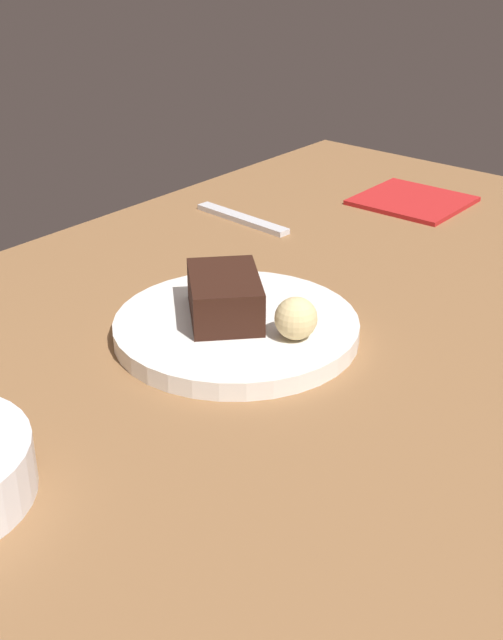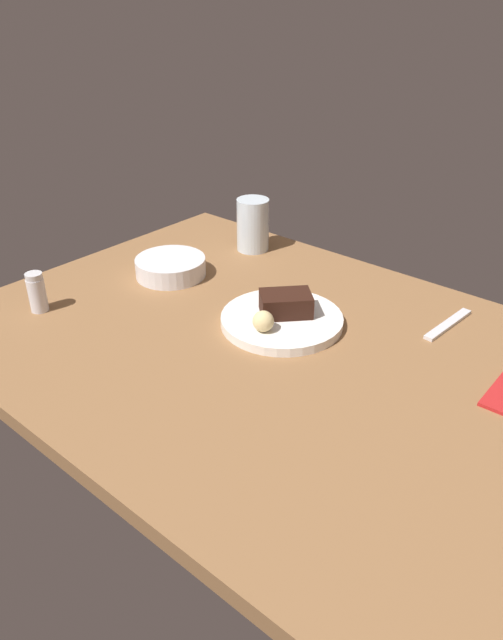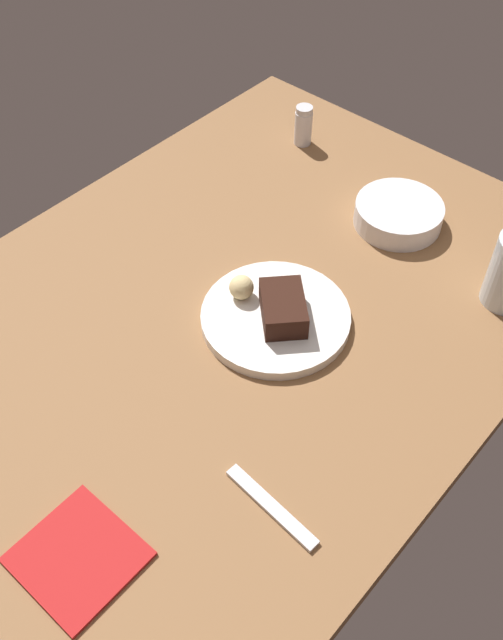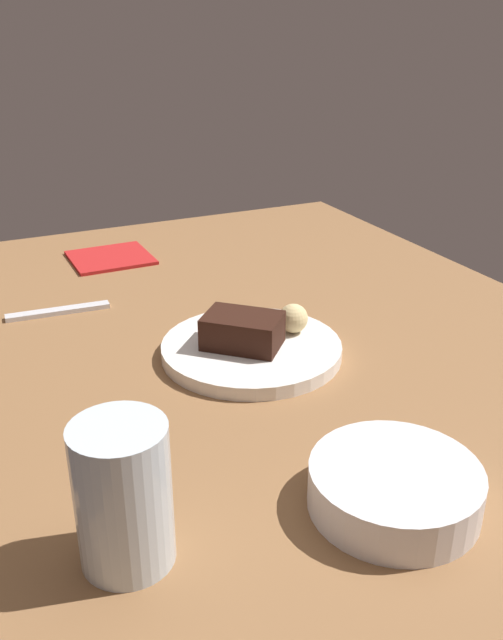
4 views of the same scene
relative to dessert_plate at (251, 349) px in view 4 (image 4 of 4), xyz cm
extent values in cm
cube|color=brown|center=(-4.42, 6.48, -2.39)|extent=(120.00, 84.00, 3.00)
cylinder|color=white|center=(0.00, 0.00, 0.00)|extent=(23.36, 23.36, 1.79)
cube|color=black|center=(0.13, -1.31, 2.99)|extent=(11.30, 11.47, 4.20)
sphere|color=#DBC184|center=(-0.74, 6.26, 2.86)|extent=(3.92, 3.92, 3.92)
cylinder|color=silver|center=(28.15, -24.35, 5.38)|extent=(7.74, 7.74, 12.56)
cylinder|color=silver|center=(32.20, -1.01, 1.17)|extent=(15.50, 15.50, 4.13)
cube|color=silver|center=(-24.48, -20.21, -0.54)|extent=(2.86, 15.09, 0.70)
cube|color=#B21E1E|center=(-45.02, -7.02, -0.59)|extent=(13.39, 14.07, 0.60)
camera|label=1|loc=(53.53, 46.71, 36.91)|focal=47.22mm
camera|label=2|loc=(-59.67, 78.30, 56.24)|focal=33.30mm
camera|label=3|loc=(-57.42, -46.23, 82.81)|focal=39.93mm
camera|label=4|loc=(70.96, -33.39, 39.84)|focal=38.03mm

